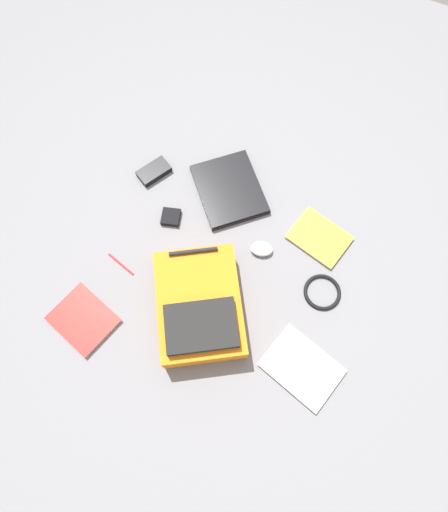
# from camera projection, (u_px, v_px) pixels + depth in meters

# --- Properties ---
(ground_plane) EXTENTS (3.56, 3.56, 0.00)m
(ground_plane) POSITION_uv_depth(u_px,v_px,m) (228.00, 262.00, 1.67)
(ground_plane) COLOR slate
(backpack) EXTENTS (0.51, 0.48, 0.16)m
(backpack) POSITION_uv_depth(u_px,v_px,m) (200.00, 307.00, 1.54)
(backpack) COLOR orange
(backpack) RESTS_ON ground_plane
(laptop) EXTENTS (0.41, 0.41, 0.03)m
(laptop) POSITION_uv_depth(u_px,v_px,m) (229.00, 189.00, 1.77)
(laptop) COLOR black
(laptop) RESTS_ON ground_plane
(book_red) EXTENTS (0.24, 0.27, 0.02)m
(book_red) POSITION_uv_depth(u_px,v_px,m) (83.00, 319.00, 1.58)
(book_red) COLOR silver
(book_red) RESTS_ON ground_plane
(book_comic) EXTENTS (0.22, 0.26, 0.02)m
(book_comic) POSITION_uv_depth(u_px,v_px,m) (319.00, 238.00, 1.70)
(book_comic) COLOR silver
(book_comic) RESTS_ON ground_plane
(book_manual) EXTENTS (0.26, 0.31, 0.02)m
(book_manual) POSITION_uv_depth(u_px,v_px,m) (302.00, 367.00, 1.52)
(book_manual) COLOR silver
(book_manual) RESTS_ON ground_plane
(computer_mouse) EXTENTS (0.09, 0.11, 0.04)m
(computer_mouse) POSITION_uv_depth(u_px,v_px,m) (262.00, 249.00, 1.67)
(computer_mouse) COLOR silver
(computer_mouse) RESTS_ON ground_plane
(cable_coil) EXTENTS (0.15, 0.15, 0.01)m
(cable_coil) POSITION_uv_depth(u_px,v_px,m) (322.00, 292.00, 1.62)
(cable_coil) COLOR black
(cable_coil) RESTS_ON ground_plane
(power_brick) EXTENTS (0.16, 0.13, 0.03)m
(power_brick) POSITION_uv_depth(u_px,v_px,m) (154.00, 171.00, 1.80)
(power_brick) COLOR black
(power_brick) RESTS_ON ground_plane
(pen_black) EXTENTS (0.04, 0.14, 0.01)m
(pen_black) POSITION_uv_depth(u_px,v_px,m) (121.00, 264.00, 1.67)
(pen_black) COLOR red
(pen_black) RESTS_ON ground_plane
(earbud_pouch) EXTENTS (0.09, 0.09, 0.02)m
(earbud_pouch) POSITION_uv_depth(u_px,v_px,m) (171.00, 217.00, 1.73)
(earbud_pouch) COLOR black
(earbud_pouch) RESTS_ON ground_plane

